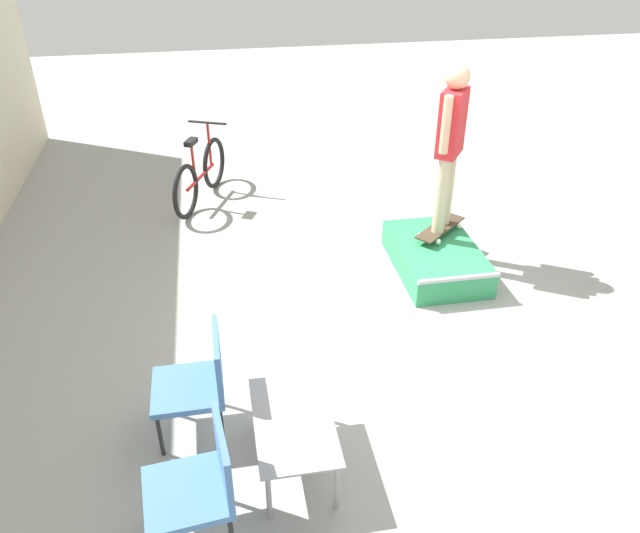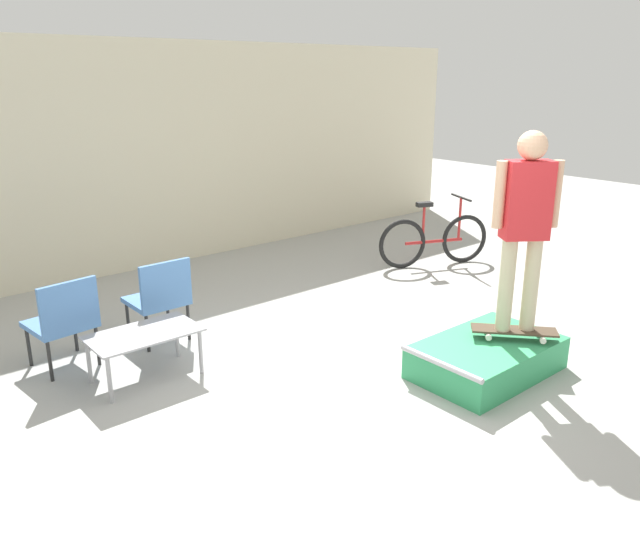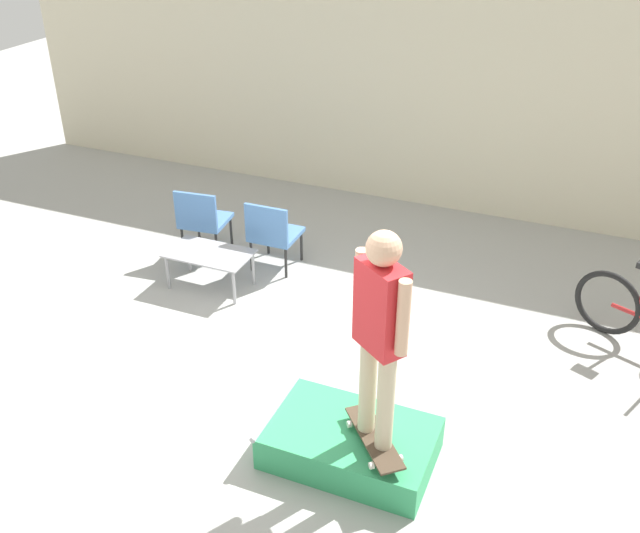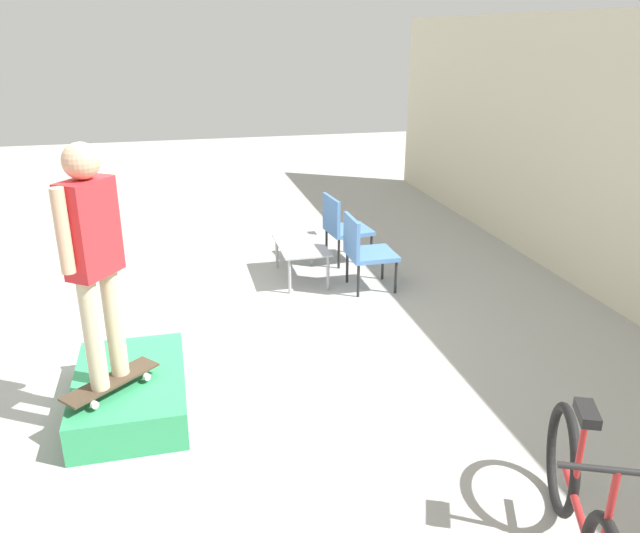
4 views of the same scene
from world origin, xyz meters
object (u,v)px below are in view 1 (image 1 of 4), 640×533
at_px(coffee_table, 293,425).
at_px(patio_chair_left, 201,481).
at_px(person_skater, 451,136).
at_px(bicycle, 201,175).
at_px(skateboard_on_ramp, 440,228).
at_px(skate_ramp_box, 436,258).
at_px(patio_chair_right, 199,379).

xyz_separation_m(coffee_table, patio_chair_left, (-0.46, 0.63, 0.10)).
distance_m(person_skater, bicycle, 3.38).
relative_size(person_skater, bicycle, 1.13).
bearing_deg(patio_chair_left, bicycle, 173.11).
height_order(skateboard_on_ramp, person_skater, person_skater).
height_order(person_skater, coffee_table, person_skater).
bearing_deg(skate_ramp_box, person_skater, -24.62).
bearing_deg(patio_chair_right, person_skater, 128.84).
height_order(patio_chair_left, patio_chair_right, same).
height_order(coffee_table, patio_chair_left, patio_chair_left).
height_order(skate_ramp_box, coffee_table, coffee_table).
relative_size(patio_chair_left, bicycle, 0.56).
bearing_deg(skateboard_on_ramp, bicycle, 101.51).
distance_m(patio_chair_left, patio_chair_right, 0.93).
bearing_deg(skate_ramp_box, patio_chair_left, 138.49).
bearing_deg(patio_chair_right, skate_ramp_box, 126.79).
bearing_deg(skate_ramp_box, coffee_table, 141.69).
relative_size(skate_ramp_box, person_skater, 0.77).
distance_m(skate_ramp_box, patio_chair_right, 3.15).
bearing_deg(patio_chair_right, bicycle, 178.92).
bearing_deg(patio_chair_left, skate_ramp_box, 132.18).
distance_m(skate_ramp_box, skateboard_on_ramp, 0.34).
distance_m(person_skater, coffee_table, 3.42).
relative_size(person_skater, patio_chair_left, 2.01).
xyz_separation_m(coffee_table, patio_chair_right, (0.47, 0.63, 0.10)).
xyz_separation_m(patio_chair_left, patio_chair_right, (0.93, -0.00, 0.00)).
xyz_separation_m(patio_chair_right, bicycle, (4.08, -0.05, -0.12)).
relative_size(skateboard_on_ramp, coffee_table, 0.74).
bearing_deg(coffee_table, patio_chair_right, 53.31).
bearing_deg(coffee_table, bicycle, 7.28).
bearing_deg(skate_ramp_box, skateboard_on_ramp, -24.62).
height_order(person_skater, bicycle, person_skater).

